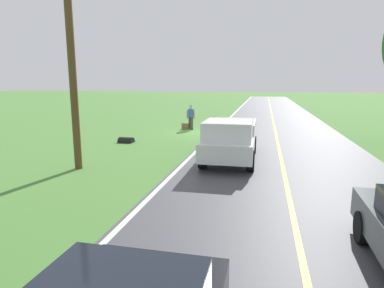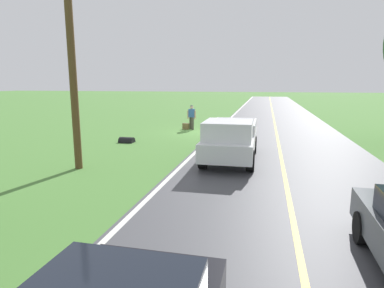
{
  "view_description": "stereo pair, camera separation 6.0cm",
  "coord_description": "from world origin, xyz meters",
  "px_view_note": "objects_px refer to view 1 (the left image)",
  "views": [
    {
      "loc": [
        -4.18,
        21.44,
        3.27
      ],
      "look_at": [
        -1.58,
        9.7,
        1.01
      ],
      "focal_mm": 30.43,
      "sensor_mm": 36.0,
      "label": 1
    },
    {
      "loc": [
        -4.24,
        21.43,
        3.27
      ],
      "look_at": [
        -1.58,
        9.7,
        1.01
      ],
      "focal_mm": 30.43,
      "sensor_mm": 36.0,
      "label": 2
    }
  ],
  "objects_px": {
    "hitchhiker_walking": "(191,116)",
    "pickup_truck_passing": "(230,139)",
    "suitcase_carried": "(185,126)",
    "utility_pole_roadside": "(72,67)"
  },
  "relations": [
    {
      "from": "hitchhiker_walking",
      "to": "pickup_truck_passing",
      "type": "bearing_deg",
      "value": 112.42
    },
    {
      "from": "hitchhiker_walking",
      "to": "utility_pole_roadside",
      "type": "distance_m",
      "value": 11.95
    },
    {
      "from": "hitchhiker_walking",
      "to": "suitcase_carried",
      "type": "relative_size",
      "value": 3.8
    },
    {
      "from": "pickup_truck_passing",
      "to": "suitcase_carried",
      "type": "bearing_deg",
      "value": -65.18
    },
    {
      "from": "pickup_truck_passing",
      "to": "hitchhiker_walking",
      "type": "bearing_deg",
      "value": -67.58
    },
    {
      "from": "pickup_truck_passing",
      "to": "utility_pole_roadside",
      "type": "height_order",
      "value": "utility_pole_roadside"
    },
    {
      "from": "pickup_truck_passing",
      "to": "utility_pole_roadside",
      "type": "relative_size",
      "value": 0.7
    },
    {
      "from": "hitchhiker_walking",
      "to": "suitcase_carried",
      "type": "height_order",
      "value": "hitchhiker_walking"
    },
    {
      "from": "suitcase_carried",
      "to": "hitchhiker_walking",
      "type": "bearing_deg",
      "value": 100.86
    },
    {
      "from": "suitcase_carried",
      "to": "pickup_truck_passing",
      "type": "relative_size",
      "value": 0.08
    }
  ]
}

